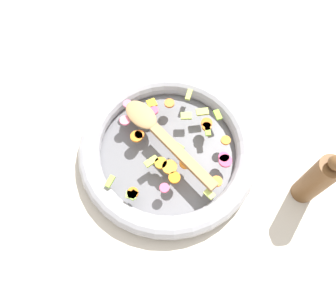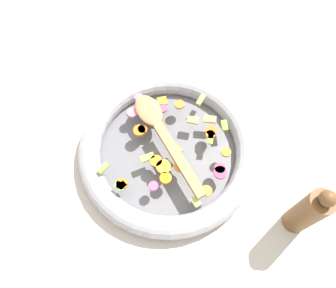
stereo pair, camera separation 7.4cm
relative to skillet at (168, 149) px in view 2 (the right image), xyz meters
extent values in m
plane|color=beige|center=(0.00, 0.00, -0.02)|extent=(4.00, 4.00, 0.00)
cylinder|color=slate|center=(0.00, 0.00, -0.02)|extent=(0.37, 0.37, 0.01)
torus|color=#9E9EA5|center=(0.00, 0.00, 0.00)|extent=(0.42, 0.42, 0.05)
cylinder|color=orange|center=(-0.05, 0.02, 0.03)|extent=(0.04, 0.04, 0.01)
cylinder|color=orange|center=(0.03, 0.06, 0.03)|extent=(0.03, 0.03, 0.01)
cylinder|color=orange|center=(0.02, 0.07, 0.03)|extent=(0.04, 0.04, 0.01)
cylinder|color=orange|center=(-0.05, -0.04, 0.03)|extent=(0.03, 0.03, 0.01)
cylinder|color=#D46015|center=(0.05, -0.09, 0.03)|extent=(0.03, 0.03, 0.01)
cylinder|color=orange|center=(0.10, 0.08, 0.03)|extent=(0.04, 0.04, 0.01)
cylinder|color=orange|center=(-0.11, 0.08, 0.03)|extent=(0.03, 0.03, 0.01)
cylinder|color=orange|center=(-0.08, -0.01, 0.03)|extent=(0.03, 0.03, 0.01)
cylinder|color=orange|center=(0.00, -0.13, 0.03)|extent=(0.03, 0.03, 0.01)
cylinder|color=orange|center=(-0.10, -0.10, 0.03)|extent=(0.02, 0.02, 0.01)
cylinder|color=orange|center=(0.11, -0.01, 0.03)|extent=(0.03, 0.03, 0.01)
cylinder|color=orange|center=(-0.06, 0.00, 0.03)|extent=(0.04, 0.04, 0.01)
cylinder|color=orange|center=(0.04, -0.09, 0.03)|extent=(0.02, 0.02, 0.01)
cube|color=#87BD37|center=(0.03, -0.09, 0.03)|extent=(0.03, 0.01, 0.01)
cube|color=#86BC32|center=(0.07, -0.12, 0.03)|extent=(0.03, 0.02, 0.01)
cube|color=#83AB3E|center=(-0.12, 0.08, 0.03)|extent=(0.02, 0.02, 0.01)
cube|color=#B4C750|center=(0.13, -0.06, 0.03)|extent=(0.03, 0.02, 0.01)
cube|color=#BAD64B|center=(-0.04, 0.04, 0.03)|extent=(0.03, 0.03, 0.01)
cube|color=#B7C452|center=(0.08, -0.09, 0.03)|extent=(0.02, 0.03, 0.01)
cube|color=#B8CD5E|center=(-0.12, -0.08, 0.03)|extent=(0.03, 0.03, 0.01)
cube|color=#98C343|center=(-0.08, 0.13, 0.03)|extent=(0.03, 0.02, 0.01)
cube|color=#B1D650|center=(0.10, 0.07, 0.03)|extent=(0.03, 0.03, 0.01)
cube|color=#A0C351|center=(-0.12, 0.08, 0.03)|extent=(0.02, 0.03, 0.01)
cube|color=#A8C153|center=(0.07, -0.05, 0.03)|extent=(0.02, 0.03, 0.01)
cube|color=#80BA3E|center=(-0.01, -0.02, 0.03)|extent=(0.03, 0.03, 0.01)
cylinder|color=#E74E74|center=(-0.10, 0.01, 0.03)|extent=(0.03, 0.03, 0.01)
cylinder|color=#CB365F|center=(-0.05, -0.12, 0.03)|extent=(0.03, 0.03, 0.01)
cylinder|color=#DB4467|center=(0.09, 0.03, 0.03)|extent=(0.03, 0.03, 0.01)
cylinder|color=pink|center=(0.11, 0.09, 0.03)|extent=(0.02, 0.02, 0.01)
cylinder|color=pink|center=(0.07, 0.10, 0.03)|extent=(0.03, 0.03, 0.01)
cylinder|color=#D23867|center=(-0.04, -0.12, 0.03)|extent=(0.03, 0.03, 0.01)
cube|color=gold|center=(0.11, 0.03, 0.03)|extent=(0.03, 0.03, 0.01)
cube|color=#A87F51|center=(-0.04, -0.03, 0.04)|extent=(0.17, 0.14, 0.01)
ellipsoid|color=#A87F51|center=(0.07, 0.06, 0.04)|extent=(0.11, 0.10, 0.01)
cylinder|color=brown|center=(-0.12, -0.30, 0.06)|extent=(0.05, 0.05, 0.16)
sphere|color=brown|center=(-0.12, -0.30, 0.15)|extent=(0.03, 0.03, 0.03)
camera|label=1|loc=(-0.32, 0.02, 0.69)|focal=35.00mm
camera|label=2|loc=(-0.32, -0.05, 0.69)|focal=35.00mm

